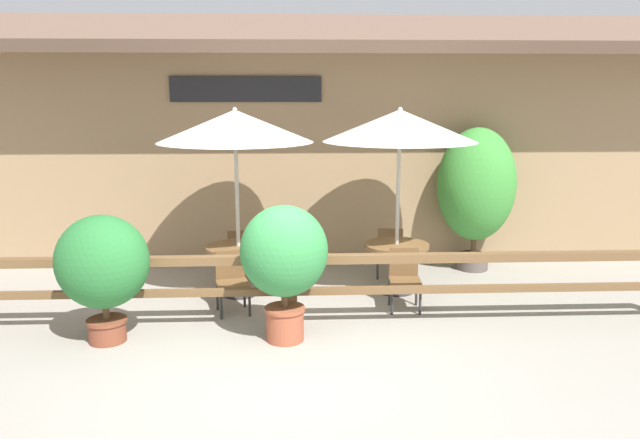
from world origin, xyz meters
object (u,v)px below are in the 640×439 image
(patio_umbrella_middle, at_px, (400,126))
(chair_middle_streetside, at_px, (404,276))
(potted_plant_tall_tropical, at_px, (476,187))
(dining_table_near, at_px, (239,256))
(chair_near_wallside, at_px, (240,252))
(chair_near_streetside, at_px, (232,279))
(potted_plant_small_flowering, at_px, (284,257))
(potted_plant_corner_fern, at_px, (103,265))
(chair_middle_wallside, at_px, (390,250))
(patio_umbrella_near, at_px, (235,126))
(dining_table_middle, at_px, (396,253))

(patio_umbrella_middle, bearing_deg, chair_middle_streetside, -90.66)
(potted_plant_tall_tropical, bearing_deg, dining_table_near, -163.17)
(chair_middle_streetside, bearing_deg, chair_near_wallside, 152.48)
(chair_near_streetside, relative_size, potted_plant_small_flowering, 0.50)
(potted_plant_corner_fern, bearing_deg, chair_near_wallside, 59.93)
(potted_plant_corner_fern, bearing_deg, dining_table_near, 49.54)
(chair_middle_wallside, bearing_deg, patio_umbrella_near, 25.14)
(chair_middle_wallside, relative_size, potted_plant_small_flowering, 0.50)
(chair_middle_streetside, height_order, potted_plant_small_flowering, potted_plant_small_flowering)
(chair_near_wallside, relative_size, patio_umbrella_middle, 0.30)
(chair_near_streetside, xyz_separation_m, potted_plant_small_flowering, (0.73, -1.04, 0.58))
(patio_umbrella_middle, relative_size, potted_plant_tall_tropical, 1.15)
(chair_middle_streetside, height_order, potted_plant_corner_fern, potted_plant_corner_fern)
(chair_near_streetside, xyz_separation_m, dining_table_middle, (2.38, 0.75, 0.13))
(potted_plant_corner_fern, distance_m, potted_plant_tall_tropical, 6.05)
(dining_table_middle, height_order, chair_middle_wallside, chair_middle_wallside)
(patio_umbrella_near, height_order, chair_middle_streetside, patio_umbrella_near)
(dining_table_near, distance_m, chair_near_streetside, 0.74)
(dining_table_middle, distance_m, chair_middle_wallside, 0.75)
(potted_plant_small_flowering, relative_size, potted_plant_corner_fern, 1.07)
(dining_table_near, bearing_deg, chair_near_streetside, -92.93)
(potted_plant_small_flowering, bearing_deg, chair_middle_streetside, 32.58)
(potted_plant_small_flowering, bearing_deg, chair_near_streetside, 125.15)
(dining_table_middle, height_order, potted_plant_corner_fern, potted_plant_corner_fern)
(chair_middle_streetside, xyz_separation_m, chair_middle_wallside, (0.03, 1.47, 0.00))
(chair_near_wallside, height_order, potted_plant_corner_fern, potted_plant_corner_fern)
(patio_umbrella_near, relative_size, dining_table_middle, 2.85)
(patio_umbrella_middle, relative_size, potted_plant_corner_fern, 1.76)
(dining_table_near, relative_size, chair_near_wallside, 1.15)
(potted_plant_small_flowering, distance_m, potted_plant_tall_tropical, 4.32)
(chair_near_wallside, relative_size, dining_table_middle, 0.87)
(dining_table_near, xyz_separation_m, potted_plant_small_flowering, (0.69, -1.77, 0.45))
(chair_near_wallside, xyz_separation_m, dining_table_middle, (2.39, -0.71, 0.13))
(potted_plant_small_flowering, height_order, potted_plant_tall_tropical, potted_plant_tall_tropical)
(patio_umbrella_middle, bearing_deg, potted_plant_tall_tropical, 37.31)
(patio_umbrella_near, distance_m, potted_plant_small_flowering, 2.38)
(dining_table_middle, relative_size, chair_middle_streetside, 1.15)
(chair_near_wallside, distance_m, chair_middle_streetside, 2.79)
(patio_umbrella_near, distance_m, potted_plant_tall_tropical, 4.16)
(chair_middle_wallside, height_order, potted_plant_corner_fern, potted_plant_corner_fern)
(chair_near_wallside, height_order, chair_middle_streetside, same)
(patio_umbrella_near, relative_size, dining_table_near, 2.85)
(chair_near_streetside, distance_m, patio_umbrella_middle, 3.21)
(dining_table_middle, bearing_deg, chair_near_streetside, -162.57)
(chair_near_streetside, distance_m, chair_middle_wallside, 2.82)
(patio_umbrella_near, xyz_separation_m, chair_middle_wallside, (2.36, 0.75, -2.02))
(chair_middle_wallside, bearing_deg, potted_plant_small_flowering, 63.96)
(patio_umbrella_middle, relative_size, potted_plant_small_flowering, 1.65)
(chair_near_streetside, xyz_separation_m, chair_near_wallside, (-0.01, 1.46, 0.00))
(potted_plant_small_flowering, bearing_deg, patio_umbrella_near, 111.40)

